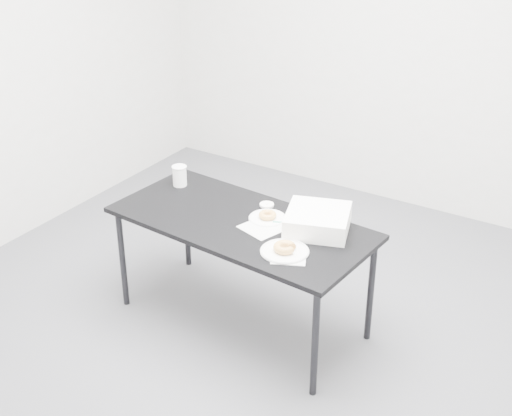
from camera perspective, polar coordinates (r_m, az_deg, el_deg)
The scene contains 14 objects.
floor at distance 4.30m, azimuth -0.25°, elevation -9.16°, with size 4.00×4.00×0.00m, color #4B4C50.
wall_back at distance 5.40m, azimuth 11.43°, elevation 13.83°, with size 4.00×0.02×2.70m, color silver.
table at distance 3.99m, azimuth -1.17°, elevation -1.69°, with size 1.53×0.81×0.67m.
scorecard at distance 3.91m, azimuth 0.87°, elevation -1.43°, with size 0.21×0.27×0.00m, color silver.
logo_patch at distance 3.94m, azimuth 2.58°, elevation -1.23°, with size 0.04×0.04×0.00m, color green.
pen at distance 3.94m, azimuth 2.26°, elevation -1.16°, with size 0.01×0.01×0.12m, color #0B8160.
napkin at distance 3.64m, azimuth 2.65°, elevation -3.86°, with size 0.18×0.18×0.00m, color silver.
plate_near at distance 3.67m, azimuth 2.31°, elevation -3.47°, with size 0.25×0.25×0.01m, color white.
donut_near at distance 3.66m, azimuth 2.31°, elevation -3.16°, with size 0.12×0.12×0.04m, color #BD763C.
plate_far at distance 3.99m, azimuth 0.93°, elevation -0.81°, with size 0.21×0.21×0.01m, color white.
donut_far at distance 3.98m, azimuth 0.93°, elevation -0.56°, with size 0.10×0.10×0.03m, color #BD763C.
coffee_cup at distance 4.38m, azimuth -6.13°, elevation 2.59°, with size 0.08×0.08×0.13m, color white.
cup_lid at distance 4.13m, azimuth 0.87°, elevation 0.26°, with size 0.08×0.08×0.01m, color white.
bakery_box at distance 3.87m, azimuth 4.96°, elevation -1.00°, with size 0.33×0.33×0.11m, color white.
Camera 1 is at (1.85, -2.93, 2.55)m, focal length 50.00 mm.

